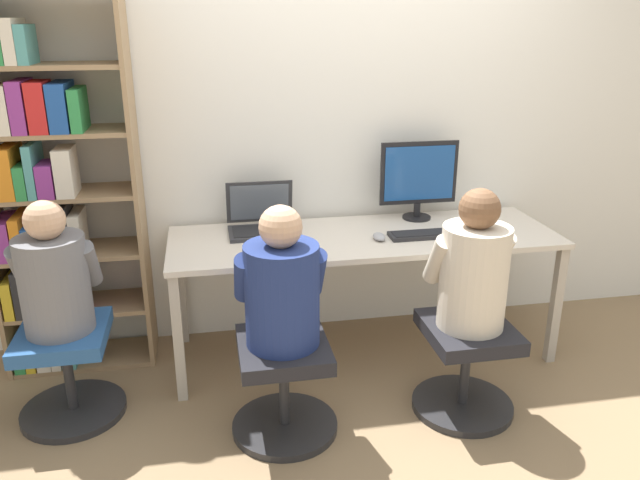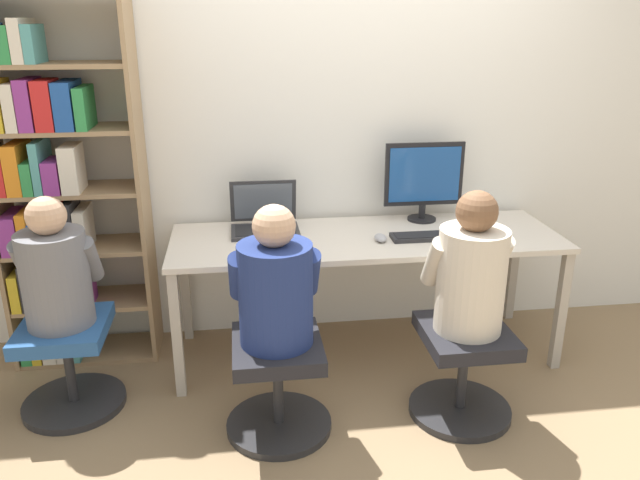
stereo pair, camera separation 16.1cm
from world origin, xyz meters
TOP-DOWN VIEW (x-y plane):
  - ground_plane at (0.00, 0.00)m, footprint 14.00×14.00m
  - wall_back at (0.00, 0.77)m, footprint 10.00×0.05m
  - desk at (0.00, 0.35)m, footprint 2.14×0.70m
  - desktop_monitor at (0.38, 0.58)m, footprint 0.47×0.17m
  - laptop at (-0.55, 0.52)m, footprint 0.38×0.31m
  - keyboard at (0.35, 0.26)m, footprint 0.45×0.13m
  - computer_mouse_by_keyboard at (0.06, 0.26)m, footprint 0.06×0.11m
  - office_chair_left at (0.36, -0.31)m, footprint 0.50×0.50m
  - office_chair_right at (-0.55, -0.31)m, footprint 0.50×0.50m
  - person_at_monitor at (0.36, -0.30)m, footprint 0.39×0.34m
  - person_at_laptop at (-0.55, -0.30)m, footprint 0.41×0.34m
  - bookshelf at (-1.66, 0.53)m, footprint 0.77×0.34m
  - office_chair_side at (-1.56, 0.01)m, footprint 0.50×0.50m
  - person_near_shelf at (-1.56, 0.01)m, footprint 0.38×0.33m

SIDE VIEW (x-z plane):
  - ground_plane at x=0.00m, z-range 0.00..0.00m
  - office_chair_left at x=0.36m, z-range 0.02..0.49m
  - office_chair_right at x=-0.55m, z-range 0.02..0.49m
  - office_chair_side at x=-1.56m, z-range 0.02..0.49m
  - desk at x=0.00m, z-range 0.30..1.02m
  - keyboard at x=0.35m, z-range 0.72..0.75m
  - person_near_shelf at x=-1.56m, z-range 0.42..1.05m
  - person_at_laptop at x=-0.55m, z-range 0.42..1.07m
  - computer_mouse_by_keyboard at x=0.06m, z-range 0.72..0.76m
  - person_at_monitor at x=0.36m, z-range 0.42..1.10m
  - laptop at x=-0.55m, z-range 0.64..0.91m
  - bookshelf at x=-1.66m, z-range -0.02..1.95m
  - desktop_monitor at x=0.38m, z-range 0.74..1.20m
  - wall_back at x=0.00m, z-range 0.00..2.60m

